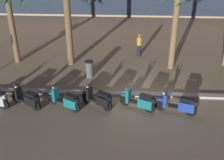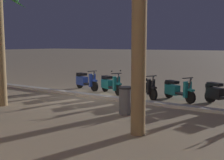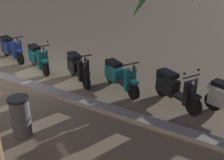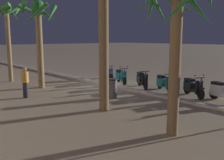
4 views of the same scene
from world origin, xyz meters
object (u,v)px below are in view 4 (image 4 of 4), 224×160
(scooter_silver_gap_after_mid, at_px, (222,92))
(scooter_black_tail_end, at_px, (192,87))
(scooter_black_far_back, at_px, (142,80))
(palm_tree_near_sign, at_px, (39,23))
(pedestrian_by_palm_tree, at_px, (25,82))
(litter_bin, at_px, (112,88))
(scooter_teal_mid_front, at_px, (121,76))
(palm_tree_mid_walkway, at_px, (176,13))
(scooter_teal_mid_rear, at_px, (164,83))
(palm_tree_far_corner, at_px, (7,22))
(scooter_blue_mid_centre, at_px, (106,73))

(scooter_silver_gap_after_mid, bearing_deg, scooter_black_tail_end, 1.86)
(scooter_black_far_back, xyz_separation_m, palm_tree_near_sign, (3.90, 4.55, 3.28))
(pedestrian_by_palm_tree, height_order, litter_bin, pedestrian_by_palm_tree)
(scooter_teal_mid_front, xyz_separation_m, palm_tree_mid_walkway, (-7.47, 5.02, 3.17))
(scooter_teal_mid_rear, relative_size, scooter_teal_mid_front, 1.01)
(scooter_teal_mid_rear, relative_size, palm_tree_far_corner, 0.32)
(scooter_teal_mid_rear, xyz_separation_m, scooter_teal_mid_front, (3.35, 0.12, 0.01))
(palm_tree_near_sign, relative_size, litter_bin, 5.32)
(scooter_blue_mid_centre, distance_m, palm_tree_mid_walkway, 11.06)
(scooter_silver_gap_after_mid, bearing_deg, pedestrian_by_palm_tree, 43.98)
(scooter_teal_mid_front, relative_size, palm_tree_near_sign, 0.33)
(scooter_black_far_back, relative_size, pedestrian_by_palm_tree, 1.00)
(scooter_blue_mid_centre, bearing_deg, scooter_silver_gap_after_mid, 179.58)
(scooter_teal_mid_rear, height_order, palm_tree_far_corner, palm_tree_far_corner)
(palm_tree_near_sign, bearing_deg, scooter_teal_mid_rear, -138.64)
(scooter_blue_mid_centre, height_order, palm_tree_far_corner, palm_tree_far_corner)
(palm_tree_mid_walkway, relative_size, palm_tree_near_sign, 0.95)
(palm_tree_far_corner, xyz_separation_m, litter_bin, (-8.03, -2.01, -3.49))
(scooter_teal_mid_front, distance_m, litter_bin, 4.19)
(scooter_teal_mid_rear, bearing_deg, litter_bin, 79.34)
(scooter_teal_mid_rear, height_order, palm_tree_mid_walkway, palm_tree_mid_walkway)
(scooter_teal_mid_front, distance_m, palm_tree_near_sign, 6.01)
(palm_tree_mid_walkway, bearing_deg, scooter_teal_mid_rear, -51.30)
(scooter_black_tail_end, distance_m, litter_bin, 4.08)
(palm_tree_mid_walkway, distance_m, pedestrian_by_palm_tree, 8.22)
(scooter_silver_gap_after_mid, relative_size, palm_tree_mid_walkway, 0.35)
(palm_tree_near_sign, relative_size, palm_tree_far_corner, 0.98)
(scooter_black_far_back, distance_m, litter_bin, 3.24)
(scooter_teal_mid_rear, distance_m, scooter_teal_mid_front, 3.35)
(scooter_black_tail_end, relative_size, scooter_teal_mid_rear, 0.96)
(scooter_teal_mid_front, relative_size, litter_bin, 1.73)
(scooter_silver_gap_after_mid, xyz_separation_m, palm_tree_mid_walkway, (-0.83, 5.19, 3.15))
(litter_bin, bearing_deg, scooter_teal_mid_rear, -100.66)
(scooter_teal_mid_front, bearing_deg, scooter_black_far_back, 178.38)
(scooter_black_far_back, bearing_deg, pedestrian_by_palm_tree, 72.31)
(palm_tree_far_corner, relative_size, pedestrian_by_palm_tree, 3.41)
(scooter_teal_mid_rear, height_order, scooter_blue_mid_centre, same)
(scooter_teal_mid_front, distance_m, palm_tree_mid_walkway, 9.54)
(scooter_silver_gap_after_mid, xyz_separation_m, scooter_teal_mid_front, (6.63, 0.17, -0.01))
(palm_tree_near_sign, distance_m, palm_tree_far_corner, 3.34)
(litter_bin, bearing_deg, pedestrian_by_palm_tree, 47.98)
(palm_tree_mid_walkway, bearing_deg, scooter_silver_gap_after_mid, -80.87)
(scooter_teal_mid_front, xyz_separation_m, palm_tree_far_corner, (5.30, 5.19, 3.53))
(scooter_silver_gap_after_mid, bearing_deg, scooter_blue_mid_centre, -0.42)
(scooter_teal_mid_rear, xyz_separation_m, scooter_blue_mid_centre, (5.08, -0.11, 0.01))
(scooter_blue_mid_centre, height_order, palm_tree_near_sign, palm_tree_near_sign)
(palm_tree_near_sign, height_order, litter_bin, palm_tree_near_sign)
(scooter_blue_mid_centre, height_order, litter_bin, scooter_blue_mid_centre)
(palm_tree_far_corner, bearing_deg, pedestrian_by_palm_tree, 167.19)
(pedestrian_by_palm_tree, bearing_deg, palm_tree_far_corner, -12.81)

